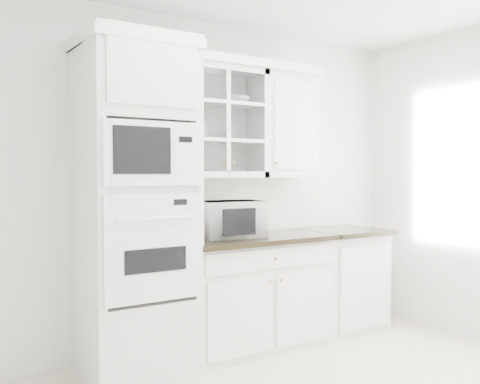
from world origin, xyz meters
TOP-DOWN VIEW (x-y plane):
  - room_shell at (0.00, 0.43)m, footprint 4.00×3.50m
  - oven_column at (-0.75, 1.42)m, footprint 0.76×0.68m
  - base_cabinet_run at (0.28, 1.45)m, footprint 1.32×0.67m
  - extra_base_cabinet at (1.28, 1.45)m, footprint 0.72×0.67m
  - upper_cabinet_glass at (0.03, 1.58)m, footprint 0.80×0.33m
  - upper_cabinet_solid at (0.71, 1.58)m, footprint 0.55×0.33m
  - crown_molding at (-0.07, 1.56)m, footprint 2.14×0.38m
  - countertop_microwave at (0.06, 1.45)m, footprint 0.57×0.50m
  - bowl_a at (-0.17, 1.58)m, footprint 0.23×0.23m
  - bowl_b at (0.23, 1.59)m, footprint 0.23×0.23m
  - cup_a at (-0.12, 1.58)m, footprint 0.15×0.15m
  - cup_b at (0.16, 1.60)m, footprint 0.11×0.11m

SIDE VIEW (x-z plane):
  - base_cabinet_run at x=0.28m, z-range 0.00..0.92m
  - extra_base_cabinet at x=1.28m, z-range 0.00..0.92m
  - countertop_microwave at x=0.06m, z-range 0.92..1.21m
  - oven_column at x=-0.75m, z-range 0.00..2.40m
  - cup_b at x=0.16m, z-range 1.71..1.80m
  - cup_a at x=-0.12m, z-range 1.71..1.80m
  - room_shell at x=0.00m, z-range 0.43..3.13m
  - upper_cabinet_glass at x=0.03m, z-range 1.40..2.30m
  - upper_cabinet_solid at x=0.71m, z-range 1.40..2.30m
  - bowl_a at x=-0.17m, z-range 2.01..2.06m
  - bowl_b at x=0.23m, z-range 2.01..2.08m
  - crown_molding at x=-0.07m, z-range 2.30..2.37m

